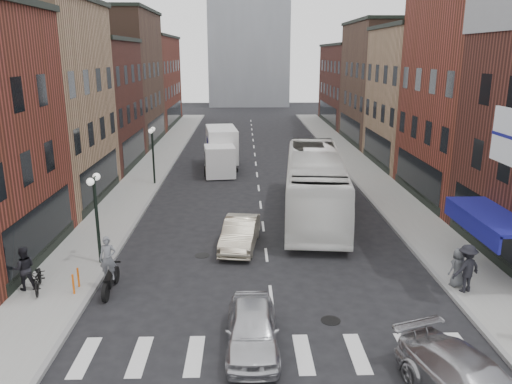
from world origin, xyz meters
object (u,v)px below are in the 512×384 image
sedan_left_near (252,328)px  ped_right_a (467,268)px  streetlamp_far (153,145)px  bike_rack (76,281)px  box_truck (221,150)px  parked_bicycle (38,278)px  ped_right_c (458,267)px  motorcycle_rider (109,267)px  transit_bus (315,184)px  sedan_left_far (240,233)px  streetlamp_near (96,203)px  ped_left_solo (24,268)px

sedan_left_near → ped_right_a: (8.32, 3.46, 0.41)m
streetlamp_far → bike_rack: streetlamp_far is taller
sedan_left_near → box_truck: bearing=94.7°
streetlamp_far → ped_right_a: bearing=-49.0°
parked_bicycle → ped_right_c: ped_right_c is taller
motorcycle_rider → parked_bicycle: (-2.78, 0.01, -0.45)m
motorcycle_rider → ped_right_a: motorcycle_rider is taller
transit_bus → sedan_left_far: (-4.27, -5.01, -1.13)m
ped_right_c → streetlamp_near: bearing=-34.8°
ped_right_a → streetlamp_far: bearing=-71.7°
streetlamp_near → bike_rack: (-0.20, -2.70, -2.36)m
parked_bicycle → ped_right_a: size_ratio=0.98×
sedan_left_far → ped_right_a: bearing=-22.9°
box_truck → parked_bicycle: bearing=-113.2°
bike_rack → ped_right_a: ped_right_a is taller
parked_bicycle → ped_right_c: 16.48m
motorcycle_rider → ped_left_solo: 3.30m
ped_right_a → ped_left_solo: bearing=-24.8°
motorcycle_rider → sedan_left_near: size_ratio=0.57×
motorcycle_rider → ped_right_c: 13.70m
bike_rack → ped_right_c: (15.00, 0.01, 0.39)m
ped_left_solo → bike_rack: bearing=154.2°
box_truck → transit_bus: size_ratio=0.58×
box_truck → sedan_left_far: (1.61, -16.77, -0.90)m
sedan_left_far → streetlamp_near: bearing=-154.4°
bike_rack → parked_bicycle: 1.48m
sedan_left_far → ped_right_a: (8.75, -5.16, 0.39)m
streetlamp_near → streetlamp_far: bearing=90.0°
streetlamp_far → transit_bus: (10.44, -6.99, -1.07)m
transit_bus → ped_right_a: (4.48, -10.17, -0.74)m
ped_left_solo → ped_right_c: bearing=157.9°
ped_right_a → sedan_left_near: bearing=-0.2°
ped_right_a → parked_bicycle: bearing=-24.6°
parked_bicycle → ped_left_solo: 0.65m
streetlamp_near → ped_right_c: bearing=-10.3°
motorcycle_rider → sedan_left_far: motorcycle_rider is taller
streetlamp_far → sedan_left_far: 13.67m
bike_rack → ped_left_solo: 2.06m
motorcycle_rider → parked_bicycle: size_ratio=1.24×
ped_left_solo → box_truck: bearing=-129.2°
motorcycle_rider → sedan_left_near: (5.50, -4.00, -0.39)m
transit_bus → sedan_left_near: transit_bus is taller
ped_right_a → ped_right_c: ped_right_a is taller
sedan_left_near → streetlamp_near: bearing=135.0°
parked_bicycle → bike_rack: bearing=-20.0°
parked_bicycle → ped_right_a: (16.60, -0.55, 0.47)m
streetlamp_near → ped_right_a: size_ratio=2.14×
streetlamp_near → box_truck: bearing=76.3°
streetlamp_far → ped_right_a: 22.81m
ped_left_solo → ped_right_a: size_ratio=0.91×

